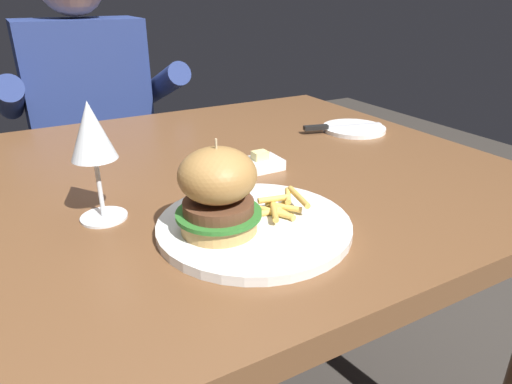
{
  "coord_description": "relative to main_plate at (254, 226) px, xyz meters",
  "views": [
    {
      "loc": [
        -0.24,
        -0.76,
        1.06
      ],
      "look_at": [
        0.06,
        -0.22,
        0.78
      ],
      "focal_mm": 32.0,
      "sensor_mm": 36.0,
      "label": 1
    }
  ],
  "objects": [
    {
      "name": "dining_table",
      "position": [
        -0.04,
        0.25,
        -0.09
      ],
      "size": [
        1.29,
        0.95,
        0.74
      ],
      "color": "brown",
      "rests_on": "ground"
    },
    {
      "name": "main_plate",
      "position": [
        0.0,
        0.0,
        0.0
      ],
      "size": [
        0.28,
        0.28,
        0.01
      ],
      "primitive_type": "cylinder",
      "color": "white",
      "rests_on": "dining_table"
    },
    {
      "name": "burger_sandwich",
      "position": [
        -0.05,
        0.0,
        0.07
      ],
      "size": [
        0.12,
        0.12,
        0.13
      ],
      "color": "tan",
      "rests_on": "main_plate"
    },
    {
      "name": "fries_pile",
      "position": [
        0.05,
        0.01,
        0.02
      ],
      "size": [
        0.11,
        0.07,
        0.02
      ],
      "color": "#E0B251",
      "rests_on": "main_plate"
    },
    {
      "name": "wine_glass",
      "position": [
        -0.18,
        0.14,
        0.12
      ],
      "size": [
        0.07,
        0.07,
        0.18
      ],
      "color": "silver",
      "rests_on": "dining_table"
    },
    {
      "name": "bread_plate",
      "position": [
        0.46,
        0.32,
        -0.0
      ],
      "size": [
        0.15,
        0.15,
        0.01
      ],
      "primitive_type": "cylinder",
      "color": "white",
      "rests_on": "dining_table"
    },
    {
      "name": "table_knife",
      "position": [
        0.41,
        0.34,
        0.01
      ],
      "size": [
        0.2,
        0.07,
        0.01
      ],
      "color": "silver",
      "rests_on": "bread_plate"
    },
    {
      "name": "butter_dish",
      "position": [
        0.13,
        0.21,
        0.0
      ],
      "size": [
        0.08,
        0.06,
        0.04
      ],
      "color": "white",
      "rests_on": "dining_table"
    },
    {
      "name": "diner_person",
      "position": [
        -0.04,
        1.0,
        -0.18
      ],
      "size": [
        0.51,
        0.36,
        1.18
      ],
      "color": "#282833",
      "rests_on": "ground"
    }
  ]
}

